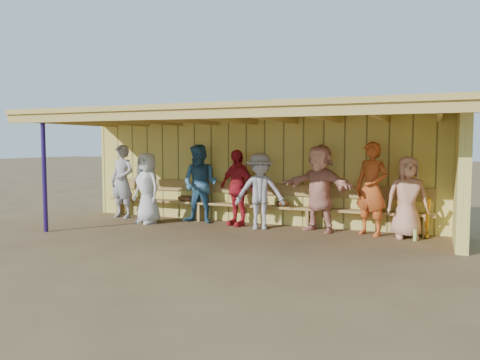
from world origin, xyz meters
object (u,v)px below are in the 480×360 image
at_px(player_b, 147,188).
at_px(player_c, 200,184).
at_px(player_e, 260,191).
at_px(bench, 253,201).
at_px(player_a, 122,181).
at_px(player_g, 372,189).
at_px(player_h, 407,197).
at_px(player_f, 319,188).
at_px(player_d, 237,188).

bearing_deg(player_b, player_c, 43.55).
distance_m(player_e, bench, 0.69).
relative_size(player_b, player_c, 0.90).
bearing_deg(player_a, player_g, 5.86).
distance_m(player_h, bench, 3.31).
relative_size(player_b, player_f, 0.89).
bearing_deg(player_d, player_c, -158.00).
relative_size(player_d, player_f, 0.93).
relative_size(player_e, player_f, 0.90).
bearing_deg(player_e, player_d, 140.19).
bearing_deg(bench, player_h, -5.86).
distance_m(player_c, player_e, 1.55).
distance_m(player_a, bench, 3.33).
distance_m(player_a, player_b, 1.11).
height_order(player_f, bench, player_f).
height_order(player_b, player_h, player_b).
relative_size(player_a, player_d, 1.06).
distance_m(player_a, player_e, 3.65).
xyz_separation_m(player_e, player_g, (2.26, 0.21, 0.12)).
height_order(player_g, player_h, player_g).
bearing_deg(player_h, player_c, 163.61).
bearing_deg(player_b, bench, 38.41).
bearing_deg(player_a, player_e, 2.87).
xyz_separation_m(player_g, player_h, (0.67, -0.03, -0.14)).
xyz_separation_m(player_a, player_c, (2.11, 0.06, 0.00)).
relative_size(player_c, player_g, 0.97).
bearing_deg(player_f, player_h, 18.75).
relative_size(player_b, player_g, 0.87).
height_order(player_a, player_d, player_a).
bearing_deg(player_g, player_d, -156.78).
bearing_deg(player_h, player_d, 163.50).
bearing_deg(player_g, player_h, 20.49).
relative_size(player_a, player_g, 0.97).
bearing_deg(player_e, player_b, 165.38).
xyz_separation_m(player_e, player_h, (2.93, 0.18, -0.02)).
bearing_deg(player_c, player_h, 0.71).
relative_size(player_c, player_e, 1.11).
bearing_deg(player_a, player_c, 6.91).
relative_size(player_e, bench, 0.21).
bearing_deg(player_b, player_h, 23.64).
bearing_deg(player_c, player_a, -177.25).
distance_m(player_e, player_f, 1.24).
height_order(player_d, bench, player_d).
bearing_deg(player_c, player_d, 1.12).
bearing_deg(player_g, player_b, -150.89).
bearing_deg(player_f, bench, -171.15).
height_order(player_a, player_f, player_f).
distance_m(player_a, player_d, 3.02).
bearing_deg(player_g, player_c, -156.78).
xyz_separation_m(player_c, player_g, (3.79, 0.00, 0.03)).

